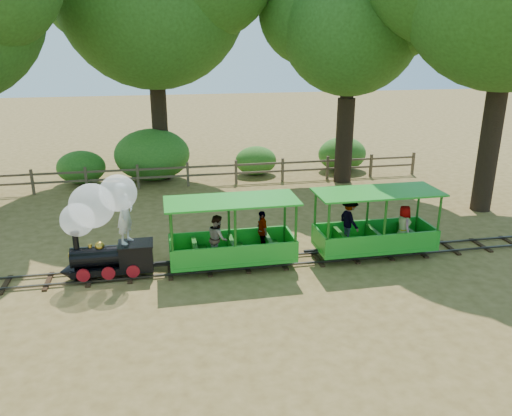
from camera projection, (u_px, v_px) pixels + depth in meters
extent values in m
plane|color=#9C7D43|center=(246.00, 266.00, 13.33)|extent=(90.00, 90.00, 0.00)
cube|color=#3F3D3A|center=(248.00, 268.00, 13.03)|extent=(22.00, 0.05, 0.05)
cube|color=#3F3D3A|center=(244.00, 259.00, 13.59)|extent=(22.00, 0.05, 0.05)
cube|color=#382314|center=(246.00, 265.00, 13.32)|extent=(0.12, 1.00, 0.05)
cube|color=#382314|center=(48.00, 281.00, 12.41)|extent=(0.12, 1.00, 0.05)
cube|color=#382314|center=(418.00, 250.00, 14.24)|extent=(0.12, 1.00, 0.05)
cube|color=black|center=(113.00, 267.00, 12.62)|extent=(2.01, 0.64, 0.16)
cylinder|color=black|center=(99.00, 256.00, 12.46)|extent=(1.28, 0.51, 0.51)
cylinder|color=black|center=(76.00, 241.00, 12.22)|extent=(0.15, 0.15, 0.40)
sphere|color=gold|center=(100.00, 246.00, 12.38)|extent=(0.24, 0.24, 0.24)
cylinder|color=gold|center=(90.00, 246.00, 12.33)|extent=(0.09, 0.09, 0.09)
cube|color=black|center=(136.00, 253.00, 12.62)|extent=(0.82, 0.64, 0.50)
cube|color=black|center=(135.00, 244.00, 12.54)|extent=(0.87, 0.69, 0.04)
cone|color=black|center=(68.00, 272.00, 12.43)|extent=(0.41, 0.59, 0.59)
cylinder|color=gold|center=(70.00, 255.00, 12.31)|extent=(0.09, 0.13, 0.13)
cylinder|color=maroon|center=(83.00, 275.00, 12.19)|extent=(0.33, 0.05, 0.33)
cylinder|color=maroon|center=(87.00, 264.00, 12.80)|extent=(0.33, 0.05, 0.33)
cylinder|color=maroon|center=(108.00, 273.00, 12.30)|extent=(0.33, 0.05, 0.33)
cylinder|color=maroon|center=(111.00, 262.00, 12.91)|extent=(0.33, 0.05, 0.33)
cylinder|color=maroon|center=(133.00, 271.00, 12.41)|extent=(0.33, 0.05, 0.33)
cylinder|color=maroon|center=(134.00, 260.00, 13.02)|extent=(0.33, 0.05, 0.33)
sphere|color=white|center=(77.00, 220.00, 12.12)|extent=(0.82, 0.82, 0.82)
sphere|color=white|center=(92.00, 206.00, 12.13)|extent=(1.10, 1.10, 1.10)
sphere|color=white|center=(118.00, 193.00, 12.20)|extent=(0.91, 0.91, 0.91)
imported|color=silver|center=(125.00, 213.00, 12.33)|extent=(0.56, 0.67, 1.56)
cube|color=green|center=(232.00, 256.00, 13.17)|extent=(3.26, 1.25, 0.10)
cube|color=#1A5E15|center=(232.00, 260.00, 13.20)|extent=(2.94, 0.48, 0.13)
cube|color=green|center=(236.00, 255.00, 12.53)|extent=(3.26, 0.06, 0.48)
cube|color=green|center=(229.00, 238.00, 13.62)|extent=(3.26, 0.06, 0.48)
cube|color=green|center=(232.00, 201.00, 12.67)|extent=(3.41, 1.39, 0.05)
cylinder|color=#1A5E15|center=(172.00, 242.00, 12.11)|extent=(0.07, 0.07, 1.54)
cylinder|color=#1A5E15|center=(171.00, 226.00, 13.16)|extent=(0.07, 0.07, 1.54)
cylinder|color=#1A5E15|center=(296.00, 233.00, 12.68)|extent=(0.07, 0.07, 1.54)
cylinder|color=#1A5E15|center=(285.00, 218.00, 13.73)|extent=(0.07, 0.07, 1.54)
cube|color=#1A5E15|center=(195.00, 251.00, 12.91)|extent=(0.12, 1.06, 0.38)
cube|color=#1A5E15|center=(232.00, 248.00, 13.09)|extent=(0.12, 1.06, 0.38)
cube|color=#1A5E15|center=(269.00, 245.00, 13.27)|extent=(0.12, 1.06, 0.38)
cylinder|color=black|center=(194.00, 267.00, 12.70)|extent=(0.27, 0.06, 0.27)
cylinder|color=black|center=(192.00, 257.00, 13.30)|extent=(0.27, 0.06, 0.27)
cylinder|color=black|center=(274.00, 261.00, 13.08)|extent=(0.27, 0.06, 0.27)
cylinder|color=black|center=(268.00, 251.00, 13.68)|extent=(0.27, 0.06, 0.27)
imported|color=gray|center=(218.00, 238.00, 12.63)|extent=(0.52, 0.64, 1.22)
imported|color=gray|center=(262.00, 231.00, 13.28)|extent=(0.35, 0.67, 1.10)
cube|color=green|center=(374.00, 245.00, 13.89)|extent=(3.26, 1.25, 0.10)
cube|color=#1A5E15|center=(373.00, 249.00, 13.93)|extent=(2.94, 0.48, 0.13)
cube|color=green|center=(383.00, 243.00, 13.26)|extent=(3.26, 0.06, 0.48)
cube|color=green|center=(366.00, 228.00, 14.34)|extent=(3.26, 0.06, 0.48)
cube|color=green|center=(378.00, 192.00, 13.40)|extent=(3.41, 1.39, 0.05)
cylinder|color=#1A5E15|center=(328.00, 230.00, 12.84)|extent=(0.07, 0.07, 1.54)
cylinder|color=#1A5E15|center=(315.00, 216.00, 13.89)|extent=(0.07, 0.07, 1.54)
cylinder|color=#1A5E15|center=(439.00, 222.00, 13.40)|extent=(0.07, 0.07, 1.54)
cylinder|color=#1A5E15|center=(418.00, 209.00, 14.46)|extent=(0.07, 0.07, 1.54)
cube|color=#1A5E15|center=(341.00, 239.00, 13.64)|extent=(0.12, 1.06, 0.38)
cube|color=#1A5E15|center=(374.00, 237.00, 13.82)|extent=(0.12, 1.06, 0.38)
cube|color=#1A5E15|center=(407.00, 234.00, 13.99)|extent=(0.12, 1.06, 0.38)
cylinder|color=black|center=(342.00, 255.00, 13.42)|extent=(0.27, 0.06, 0.27)
cylinder|color=black|center=(334.00, 246.00, 14.03)|extent=(0.27, 0.06, 0.27)
cylinder|color=black|center=(414.00, 249.00, 13.80)|extent=(0.27, 0.06, 0.27)
cylinder|color=black|center=(403.00, 240.00, 14.41)|extent=(0.27, 0.06, 0.27)
imported|color=gray|center=(349.00, 220.00, 13.89)|extent=(0.62, 0.88, 1.24)
imported|color=gray|center=(403.00, 226.00, 13.54)|extent=(0.39, 0.58, 1.16)
cylinder|color=#2D2116|center=(160.00, 132.00, 21.14)|extent=(0.66, 0.66, 4.09)
cylinder|color=#2D2116|center=(155.00, 52.00, 20.12)|extent=(0.50, 0.50, 2.34)
cylinder|color=#2D2116|center=(344.00, 141.00, 20.75)|extent=(0.72, 0.72, 3.49)
cylinder|color=#2D2116|center=(348.00, 73.00, 19.87)|extent=(0.54, 0.54, 2.00)
sphere|color=#274C17|center=(351.00, 24.00, 19.29)|extent=(5.49, 5.49, 5.49)
sphere|color=#274C17|center=(395.00, 4.00, 18.55)|extent=(4.12, 4.12, 4.12)
sphere|color=#274C17|center=(313.00, 10.00, 19.78)|extent=(4.39, 4.39, 4.39)
cylinder|color=#2D2116|center=(488.00, 152.00, 17.10)|extent=(0.68, 0.68, 4.14)
cylinder|color=#2D2116|center=(503.00, 53.00, 16.06)|extent=(0.51, 0.51, 2.37)
cube|color=brown|center=(32.00, 182.00, 19.33)|extent=(0.10, 0.10, 1.00)
cube|color=brown|center=(86.00, 179.00, 19.70)|extent=(0.10, 0.10, 1.00)
cube|color=brown|center=(138.00, 177.00, 20.06)|extent=(0.10, 0.10, 1.00)
cube|color=brown|center=(188.00, 174.00, 20.43)|extent=(0.10, 0.10, 1.00)
cube|color=brown|center=(236.00, 172.00, 20.79)|extent=(0.10, 0.10, 1.00)
cube|color=brown|center=(283.00, 170.00, 21.16)|extent=(0.10, 0.10, 1.00)
cube|color=brown|center=(328.00, 168.00, 21.52)|extent=(0.10, 0.10, 1.00)
cube|color=brown|center=(371.00, 165.00, 21.89)|extent=(0.10, 0.10, 1.00)
cube|color=brown|center=(413.00, 163.00, 22.25)|extent=(0.10, 0.10, 1.00)
cube|color=brown|center=(212.00, 166.00, 20.51)|extent=(18.00, 0.06, 0.08)
cube|color=brown|center=(212.00, 174.00, 20.62)|extent=(18.00, 0.06, 0.08)
ellipsoid|color=#2D6B1E|center=(81.00, 167.00, 20.78)|extent=(1.99, 1.53, 1.38)
ellipsoid|color=#2D6B1E|center=(152.00, 155.00, 21.19)|extent=(3.18, 2.44, 2.20)
ellipsoid|color=#2D6B1E|center=(256.00, 161.00, 22.16)|extent=(1.84, 1.42, 1.28)
ellipsoid|color=#2D6B1E|center=(342.00, 154.00, 22.85)|extent=(2.22, 1.71, 1.54)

